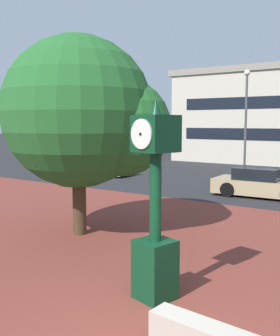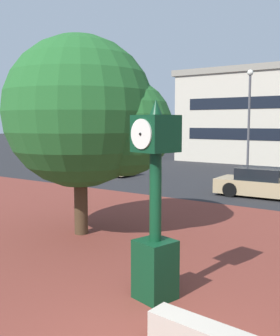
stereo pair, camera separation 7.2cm
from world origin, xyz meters
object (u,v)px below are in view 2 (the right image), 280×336
at_px(plaza_tree, 89,116).
at_px(car_street_mid, 264,184).
at_px(street_clock, 155,213).
at_px(car_street_near, 101,166).
at_px(street_lamp_post, 249,111).

height_order(plaza_tree, car_street_mid, plaza_tree).
relative_size(plaza_tree, car_street_mid, 1.35).
distance_m(plaza_tree, car_street_mid, 9.56).
relative_size(street_clock, car_street_mid, 0.87).
bearing_deg(plaza_tree, car_street_mid, 75.56).
distance_m(street_clock, car_street_near, 18.07).
distance_m(street_clock, plaza_tree, 5.02).
bearing_deg(street_lamp_post, plaza_tree, -87.25).
bearing_deg(car_street_mid, street_clock, 5.80).
xyz_separation_m(plaza_tree, car_street_near, (-8.57, 10.47, -2.89)).
relative_size(street_clock, car_street_near, 0.83).
height_order(car_street_near, car_street_mid, same).
distance_m(street_clock, car_street_mid, 11.55).
bearing_deg(car_street_mid, plaza_tree, -16.84).
relative_size(street_clock, street_lamp_post, 0.57).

